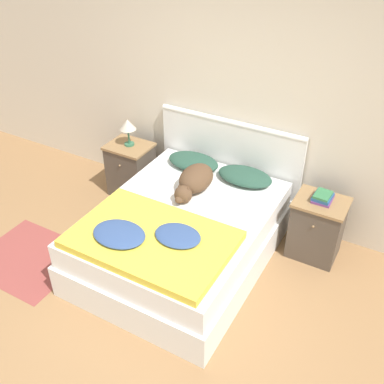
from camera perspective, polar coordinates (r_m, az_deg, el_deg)
The scene contains 13 objects.
ground_plane at distance 3.81m, azimuth -8.19°, elevation -18.45°, with size 16.00×16.00×0.00m, color #997047.
wall_back at distance 4.50m, azimuth 6.84°, elevation 11.52°, with size 9.00×0.06×2.55m.
bed at distance 4.25m, azimuth -1.29°, elevation -5.63°, with size 1.51×1.94×0.57m.
headboard at distance 4.81m, azimuth 4.67°, elevation 3.62°, with size 1.59×0.06×1.07m.
nightstand_left at distance 5.19m, azimuth -7.76°, elevation 2.86°, with size 0.48×0.40×0.63m.
nightstand_right at distance 4.45m, azimuth 15.54°, elevation -4.42°, with size 0.48×0.40×0.63m.
pillow_left at distance 4.70m, azimuth 0.18°, elevation 3.90°, with size 0.56×0.35×0.11m.
pillow_right at distance 4.48m, azimuth 6.74°, elevation 2.00°, with size 0.56×0.35×0.11m.
quilt at distance 3.73m, azimuth -5.32°, elevation -5.89°, with size 1.31×0.88×0.13m.
dog at distance 4.29m, azimuth 0.33°, elevation 1.46°, with size 0.30×0.65×0.24m.
book_stack at distance 4.26m, azimuth 16.27°, elevation -0.60°, with size 0.17×0.22×0.07m.
table_lamp at distance 4.94m, azimuth -8.17°, elevation 8.32°, with size 0.18×0.18×0.31m.
rug at distance 4.71m, azimuth -19.97°, elevation -7.91°, with size 0.99×0.84×0.00m.
Camera 1 is at (1.55, -1.72, 3.03)m, focal length 42.00 mm.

